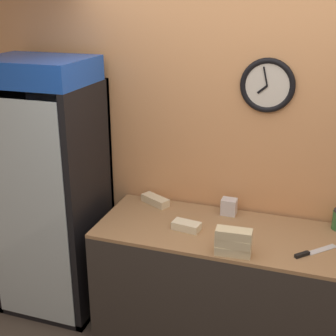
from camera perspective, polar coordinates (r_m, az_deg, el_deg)
The scene contains 10 objects.
wall_back at distance 3.45m, azimuth 9.22°, elevation 2.13°, with size 5.20×0.09×2.70m.
prep_counter at distance 3.49m, azimuth 7.13°, elevation -14.19°, with size 1.83×0.72×0.90m.
beverage_cooler at distance 3.73m, azimuth -13.93°, elevation -0.98°, with size 0.76×0.67×2.01m.
sandwich_stack_bottom at distance 2.98m, azimuth 7.92°, elevation -9.91°, with size 0.23×0.11×0.06m.
sandwich_stack_middle at distance 2.95m, azimuth 7.98°, elevation -8.94°, with size 0.23×0.10×0.06m.
sandwich_stack_top at distance 2.92m, azimuth 8.03°, elevation -7.96°, with size 0.23×0.11×0.06m.
sandwich_flat_left at distance 3.62m, azimuth -1.56°, elevation -3.96°, with size 0.25×0.19×0.06m.
sandwich_flat_right at distance 3.25m, azimuth 2.26°, elevation -7.06°, with size 0.20×0.12×0.05m.
chefs_knife at distance 3.10m, azimuth 16.93°, elevation -9.84°, with size 0.26×0.26×0.02m.
napkin_dispenser at distance 3.47m, azimuth 7.44°, elevation -4.69°, with size 0.11×0.09×0.12m.
Camera 1 is at (0.51, -1.92, 2.43)m, focal length 50.00 mm.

